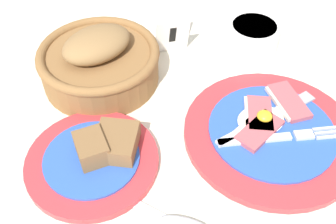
% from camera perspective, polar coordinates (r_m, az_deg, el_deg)
% --- Properties ---
extents(ground_plane, '(3.00, 3.00, 0.00)m').
position_cam_1_polar(ground_plane, '(0.59, 6.96, -4.44)').
color(ground_plane, beige).
extents(breakfast_plate, '(0.26, 0.26, 0.03)m').
position_cam_1_polar(breakfast_plate, '(0.60, 14.65, -2.69)').
color(breakfast_plate, red).
rests_on(breakfast_plate, ground_plane).
extents(bread_plate, '(0.19, 0.19, 0.05)m').
position_cam_1_polar(bread_plate, '(0.56, -10.45, -6.41)').
color(bread_plate, red).
rests_on(bread_plate, ground_plane).
extents(sugar_cup, '(0.10, 0.10, 0.06)m').
position_cam_1_polar(sugar_cup, '(0.74, 12.16, 10.54)').
color(sugar_cup, white).
rests_on(sugar_cup, ground_plane).
extents(bread_basket, '(0.20, 0.20, 0.10)m').
position_cam_1_polar(bread_basket, '(0.66, -9.93, 7.31)').
color(bread_basket, brown).
rests_on(bread_basket, ground_plane).
extents(number_card, '(0.07, 0.05, 0.07)m').
position_cam_1_polar(number_card, '(0.72, 0.41, 11.52)').
color(number_card, white).
rests_on(number_card, ground_plane).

